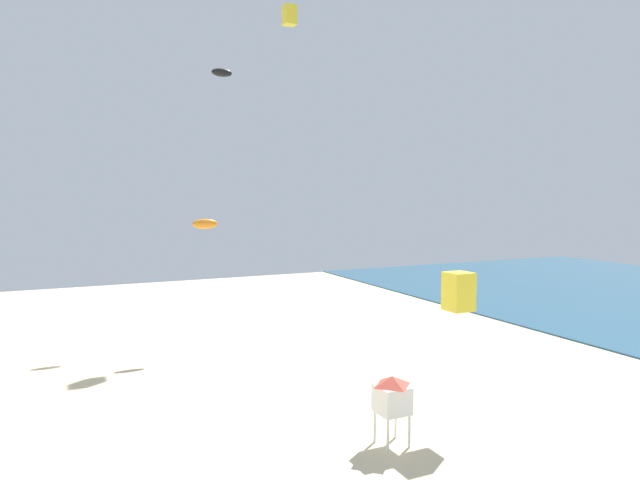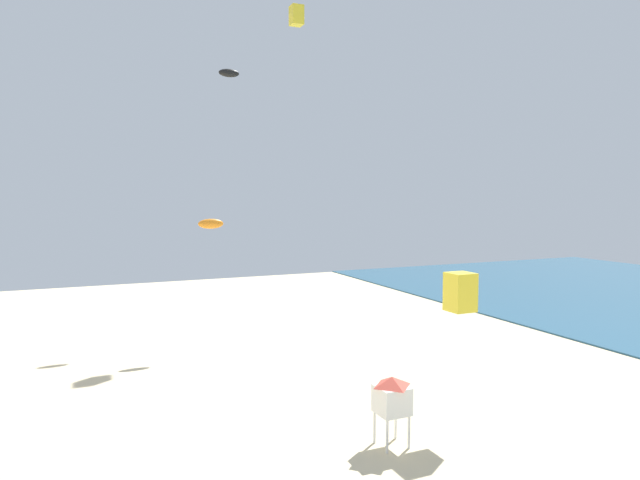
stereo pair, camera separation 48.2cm
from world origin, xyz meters
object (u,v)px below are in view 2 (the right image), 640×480
at_px(kite_orange_parafoil, 211,224).
at_px(kite_yellow_box, 296,15).
at_px(kite_yellow_box_2, 460,292).
at_px(lifeguard_stand, 392,396).
at_px(kite_black_parafoil, 229,73).

bearing_deg(kite_orange_parafoil, kite_yellow_box, 35.36).
xyz_separation_m(kite_yellow_box, kite_yellow_box_2, (-1.50, -21.24, -16.93)).
xyz_separation_m(lifeguard_stand, kite_black_parafoil, (0.41, 23.61, 16.14)).
relative_size(kite_yellow_box, kite_orange_parafoil, 0.90).
distance_m(kite_yellow_box, kite_yellow_box_2, 27.21).
bearing_deg(lifeguard_stand, kite_yellow_box, 83.29).
distance_m(kite_yellow_box, kite_orange_parafoil, 17.59).
distance_m(lifeguard_stand, kite_yellow_box_2, 5.00).
bearing_deg(kite_yellow_box_2, kite_orange_parafoil, 111.72).
bearing_deg(kite_orange_parafoil, kite_black_parafoil, 66.35).
height_order(lifeguard_stand, kite_yellow_box, kite_yellow_box).
xyz_separation_m(lifeguard_stand, kite_orange_parafoil, (-2.70, 16.51, 5.56)).
xyz_separation_m(lifeguard_stand, kite_yellow_box_2, (3.56, 0.78, 3.42)).
bearing_deg(kite_yellow_box_2, kite_black_parafoil, 97.87).
bearing_deg(lifeguard_stand, kite_orange_parafoil, 105.53).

